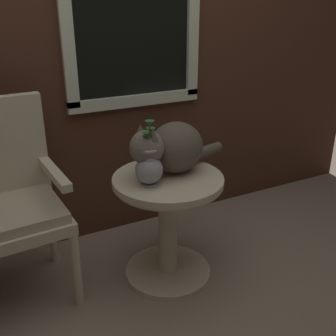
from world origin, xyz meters
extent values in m
plane|color=gray|center=(0.00, 0.00, 0.00)|extent=(6.00, 6.00, 0.00)
cube|color=#47281C|center=(0.00, 0.75, 1.30)|extent=(4.00, 0.04, 2.60)
cube|color=beige|center=(0.14, 0.72, 0.87)|extent=(0.85, 0.03, 0.07)
cube|color=beige|center=(-0.25, 0.72, 1.36)|extent=(0.07, 0.03, 0.99)
cube|color=beige|center=(0.53, 0.72, 1.36)|extent=(0.07, 0.03, 0.99)
cube|color=black|center=(0.14, 0.73, 1.36)|extent=(0.76, 0.01, 0.97)
cylinder|color=beige|center=(0.06, 0.13, 0.01)|extent=(0.48, 0.48, 0.03)
cylinder|color=beige|center=(0.06, 0.13, 0.30)|extent=(0.10, 0.10, 0.54)
cylinder|color=beige|center=(0.06, 0.13, 0.58)|extent=(0.58, 0.58, 0.03)
torus|color=beige|center=(0.06, 0.13, 0.56)|extent=(0.55, 0.55, 0.02)
cylinder|color=beige|center=(-0.45, 0.11, 0.21)|extent=(0.04, 0.04, 0.42)
cylinder|color=beige|center=(-0.48, 0.55, 0.21)|extent=(0.04, 0.04, 0.42)
cube|color=beige|center=(-0.69, 0.32, 0.45)|extent=(0.52, 0.51, 0.06)
cube|color=#BBA98B|center=(-0.69, 0.32, 0.50)|extent=(0.48, 0.47, 0.05)
cube|color=beige|center=(-0.47, 0.33, 0.66)|extent=(0.08, 0.44, 0.04)
ellipsoid|color=brown|center=(0.13, 0.18, 0.73)|extent=(0.36, 0.33, 0.27)
sphere|color=#76695D|center=(-0.05, 0.13, 0.78)|extent=(0.17, 0.17, 0.17)
cone|color=brown|center=(-0.07, 0.18, 0.86)|extent=(0.05, 0.05, 0.06)
cone|color=brown|center=(-0.04, 0.08, 0.86)|extent=(0.05, 0.05, 0.06)
cylinder|color=brown|center=(0.33, 0.24, 0.65)|extent=(0.27, 0.13, 0.06)
cylinder|color=#99999E|center=(-0.06, 0.09, 0.61)|extent=(0.08, 0.08, 0.01)
ellipsoid|color=#99999E|center=(-0.06, 0.09, 0.68)|extent=(0.14, 0.14, 0.14)
cylinder|color=#99999E|center=(-0.06, 0.09, 0.76)|extent=(0.07, 0.07, 0.05)
torus|color=#99999E|center=(-0.06, 0.09, 0.79)|extent=(0.09, 0.09, 0.02)
cylinder|color=#2D662D|center=(-0.05, 0.10, 0.83)|extent=(0.03, 0.03, 0.09)
cone|color=#2D662D|center=(-0.04, 0.11, 0.88)|extent=(0.04, 0.04, 0.02)
cylinder|color=#2D662D|center=(-0.07, 0.07, 0.86)|extent=(0.01, 0.04, 0.14)
cone|color=#2D662D|center=(-0.07, 0.05, 0.93)|extent=(0.04, 0.04, 0.02)
cylinder|color=#2D662D|center=(-0.07, 0.08, 0.83)|extent=(0.02, 0.01, 0.08)
cone|color=#2D662D|center=(-0.08, 0.08, 0.87)|extent=(0.04, 0.04, 0.02)
camera|label=1|loc=(-0.80, -1.55, 1.45)|focal=43.10mm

